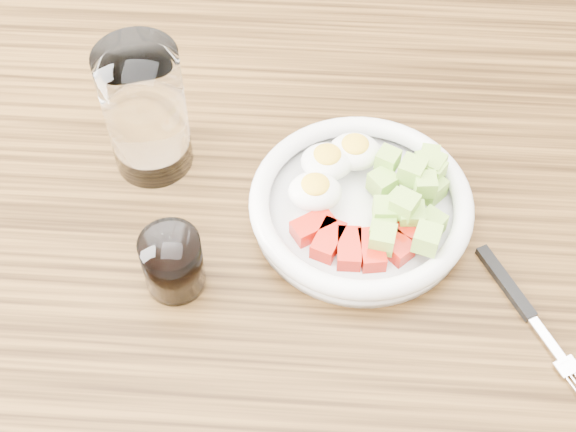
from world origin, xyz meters
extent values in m
cube|color=brown|center=(0.00, 0.00, 0.75)|extent=(1.50, 0.90, 0.04)
cylinder|color=white|center=(0.06, 0.04, 0.78)|extent=(0.23, 0.23, 0.01)
torus|color=white|center=(0.06, 0.04, 0.79)|extent=(0.24, 0.24, 0.02)
cube|color=red|center=(0.02, 0.00, 0.79)|extent=(0.05, 0.04, 0.02)
cube|color=red|center=(0.03, -0.01, 0.79)|extent=(0.04, 0.05, 0.02)
cube|color=red|center=(0.05, -0.02, 0.79)|extent=(0.02, 0.04, 0.02)
cube|color=red|center=(0.08, -0.02, 0.79)|extent=(0.03, 0.05, 0.02)
cube|color=red|center=(0.10, -0.01, 0.79)|extent=(0.05, 0.05, 0.02)
cube|color=red|center=(0.11, 0.00, 0.79)|extent=(0.05, 0.04, 0.02)
ellipsoid|color=white|center=(0.03, 0.08, 0.80)|extent=(0.06, 0.05, 0.03)
ellipsoid|color=yellow|center=(0.03, 0.08, 0.82)|extent=(0.03, 0.03, 0.01)
ellipsoid|color=white|center=(0.06, 0.10, 0.80)|extent=(0.06, 0.05, 0.03)
ellipsoid|color=yellow|center=(0.06, 0.10, 0.82)|extent=(0.03, 0.03, 0.01)
ellipsoid|color=white|center=(0.02, 0.04, 0.80)|extent=(0.06, 0.05, 0.03)
ellipsoid|color=yellow|center=(0.02, 0.04, 0.82)|extent=(0.03, 0.03, 0.01)
cube|color=#99C14A|center=(0.09, 0.08, 0.81)|extent=(0.03, 0.03, 0.02)
cube|color=#99C14A|center=(0.13, 0.05, 0.82)|extent=(0.02, 0.02, 0.02)
cube|color=#99C14A|center=(0.14, 0.07, 0.81)|extent=(0.03, 0.03, 0.02)
cube|color=#99C14A|center=(0.11, 0.02, 0.82)|extent=(0.03, 0.03, 0.02)
cube|color=#99C14A|center=(0.09, 0.00, 0.80)|extent=(0.03, 0.03, 0.02)
cube|color=#99C14A|center=(0.14, 0.08, 0.81)|extent=(0.03, 0.03, 0.03)
cube|color=#99C14A|center=(0.14, 0.10, 0.80)|extent=(0.02, 0.02, 0.02)
cube|color=#99C14A|center=(0.09, -0.02, 0.81)|extent=(0.03, 0.03, 0.02)
cube|color=#99C14A|center=(0.09, 0.06, 0.80)|extent=(0.03, 0.03, 0.02)
cube|color=#99C14A|center=(0.14, 0.08, 0.80)|extent=(0.03, 0.03, 0.03)
cube|color=#99C14A|center=(0.10, 0.03, 0.80)|extent=(0.03, 0.03, 0.02)
cube|color=#99C14A|center=(0.12, 0.06, 0.82)|extent=(0.03, 0.03, 0.02)
cube|color=#99C14A|center=(0.13, -0.02, 0.82)|extent=(0.03, 0.03, 0.02)
cube|color=#99C14A|center=(0.14, 0.01, 0.80)|extent=(0.03, 0.03, 0.02)
cube|color=#99C14A|center=(0.12, 0.02, 0.80)|extent=(0.03, 0.03, 0.03)
cube|color=#99C14A|center=(0.14, 0.06, 0.80)|extent=(0.04, 0.04, 0.03)
cube|color=#99C14A|center=(0.09, 0.02, 0.80)|extent=(0.03, 0.03, 0.02)
cube|color=black|center=(0.21, -0.04, 0.77)|extent=(0.05, 0.08, 0.01)
cube|color=silver|center=(0.25, -0.10, 0.77)|extent=(0.03, 0.05, 0.00)
cube|color=silver|center=(0.26, -0.13, 0.77)|extent=(0.03, 0.02, 0.00)
cylinder|color=white|center=(-0.17, 0.10, 0.85)|extent=(0.09, 0.09, 0.15)
cylinder|color=white|center=(-0.12, -0.06, 0.80)|extent=(0.06, 0.06, 0.07)
cylinder|color=black|center=(-0.12, -0.06, 0.80)|extent=(0.05, 0.05, 0.06)
camera|label=1|loc=(0.02, -0.47, 1.46)|focal=50.00mm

